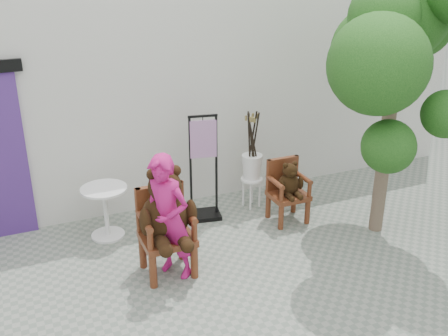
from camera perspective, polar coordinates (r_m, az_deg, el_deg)
name	(u,v)px	position (r m, az deg, el deg)	size (l,w,h in m)	color
ground_plane	(285,291)	(6.05, 6.61, -13.19)	(60.00, 60.00, 0.00)	gray
back_wall	(188,95)	(8.00, -3.91, 7.92)	(9.00, 1.00, 3.00)	silver
chair_big	(166,215)	(5.98, -6.33, -5.15)	(0.66, 0.71, 1.34)	#502311
chair_small	(288,185)	(7.27, 6.95, -1.86)	(0.50, 0.48, 0.88)	#502311
person	(169,219)	(5.85, -5.99, -5.49)	(0.57, 0.37, 1.56)	#BC176A
cafe_table	(105,206)	(7.01, -12.78, -4.09)	(0.60, 0.60, 0.70)	white
display_stand	(204,179)	(7.26, -2.22, -1.26)	(0.51, 0.43, 1.51)	black
stool_bucket	(252,166)	(7.56, 3.06, 0.19)	(0.32, 0.32, 1.45)	white
tree	(401,34)	(6.64, 18.72, 13.67)	(2.18, 2.10, 3.68)	brown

